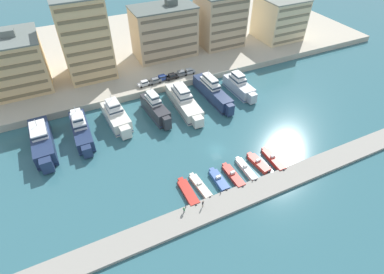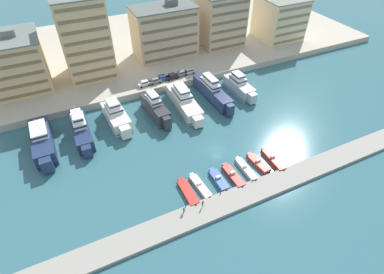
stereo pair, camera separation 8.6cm
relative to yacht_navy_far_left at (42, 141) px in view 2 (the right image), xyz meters
name	(u,v)px [view 2 (the right image)]	position (x,y,z in m)	size (l,w,h in m)	color
ground_plane	(217,149)	(39.45, -19.34, -2.33)	(400.00, 400.00, 0.00)	#336670
quay_promenade	(138,46)	(39.45, 46.51, -1.25)	(180.00, 70.00, 2.17)	#BCB29E
pier_dock	(251,193)	(39.45, -34.99, -1.96)	(120.00, 5.44, 0.74)	#9E998E
yacht_navy_far_left	(42,141)	(0.00, 0.00, 0.00)	(5.19, 19.63, 7.37)	navy
yacht_navy_left	(81,129)	(9.64, 0.68, 0.01)	(4.42, 18.23, 8.32)	navy
yacht_ivory_mid_left	(116,116)	(19.49, 2.26, 0.07)	(5.87, 16.14, 8.36)	silver
yacht_charcoal_center_left	(155,108)	(30.49, 0.74, 0.30)	(4.92, 15.85, 8.75)	#333338
yacht_ivory_center	(184,101)	(39.53, 1.13, -0.07)	(5.52, 21.47, 7.96)	silver
yacht_navy_center_right	(212,92)	(49.32, 1.54, 0.30)	(4.41, 21.13, 8.82)	navy
yacht_silver_mid_right	(239,86)	(58.78, 1.11, 0.00)	(4.71, 15.46, 8.04)	silver
motorboat_red_far_left	(188,192)	(26.98, -28.94, -1.89)	(2.20, 8.46, 0.89)	red
motorboat_cream_left	(200,186)	(30.21, -28.49, -1.92)	(2.42, 8.20, 1.16)	beige
motorboat_blue_mid_left	(219,180)	(34.78, -28.78, -1.82)	(2.09, 7.32, 1.52)	#33569E
motorboat_red_center_left	(233,176)	(38.38, -29.10, -1.82)	(2.15, 8.13, 1.57)	red
motorboat_white_center	(246,169)	(42.19, -28.67, -1.82)	(1.70, 8.24, 1.46)	white
motorboat_red_center_right	(258,163)	(45.99, -28.27, -1.80)	(2.79, 7.47, 1.55)	red
motorboat_red_mid_right	(273,159)	(49.93, -28.82, -1.80)	(2.10, 8.58, 1.61)	red
car_white_far_left	(144,83)	(31.75, 14.43, 0.81)	(4.21, 2.15, 1.80)	white
car_grey_left	(155,80)	(35.38, 14.46, 0.81)	(4.19, 2.10, 1.80)	slate
car_blue_mid_left	(162,78)	(38.03, 15.21, 0.81)	(4.11, 1.94, 1.80)	#28428E
car_black_center_left	(172,76)	(41.26, 14.63, 0.81)	(4.20, 2.13, 1.80)	black
car_grey_center	(181,73)	(44.79, 15.18, 0.81)	(4.15, 2.03, 1.80)	slate
car_silver_center_right	(189,71)	(47.82, 15.27, 0.81)	(4.11, 1.95, 1.80)	#B7BCC1
apartment_block_far_left	(9,64)	(-4.56, 31.01, 7.84)	(20.73, 18.09, 17.92)	#E0BC84
apartment_block_left	(84,37)	(18.47, 29.49, 12.57)	(14.60, 14.85, 27.34)	#E0BC84
apartment_block_mid_left	(164,31)	(46.01, 32.32, 8.58)	(22.01, 12.80, 19.37)	#C6AD89
apartment_block_center_left	(220,19)	(68.77, 32.59, 9.41)	(16.11, 14.97, 21.03)	#C6AD89
apartment_block_center	(280,18)	(93.24, 27.53, 7.73)	(16.24, 16.01, 17.66)	beige
pedestrian_near_edge	(184,209)	(23.99, -33.48, -0.65)	(0.28, 0.61, 1.58)	#282D3D
pedestrian_mid_deck	(203,203)	(28.11, -33.84, -0.54)	(0.51, 0.52, 1.76)	#7A6B56
bollard_west	(186,206)	(24.82, -32.52, -1.26)	(0.20, 0.20, 0.61)	#2D2D33
bollard_west_mid	(221,193)	(33.12, -32.52, -1.26)	(0.20, 0.20, 0.61)	#2D2D33
bollard_east_mid	(253,180)	(41.42, -32.52, -1.26)	(0.20, 0.20, 0.61)	#2D2D33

